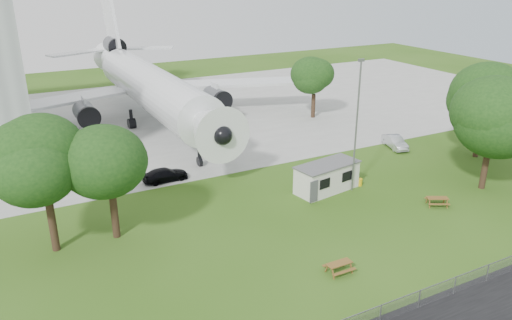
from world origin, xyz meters
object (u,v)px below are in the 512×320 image
airliner (148,84)px  picnic_east (436,206)px  site_cabin (327,177)px  picnic_west (339,272)px

airliner → picnic_east: bearing=-67.6°
site_cabin → picnic_east: (6.59, -7.11, -1.31)m
picnic_east → site_cabin: bearing=161.2°
airliner → site_cabin: airliner is taller
picnic_west → picnic_east: 14.34m
picnic_west → site_cabin: bearing=58.3°
site_cabin → picnic_west: (-7.07, -11.48, -1.31)m
picnic_east → airliner: bearing=140.8°
site_cabin → picnic_east: site_cabin is taller
airliner → site_cabin: 29.95m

